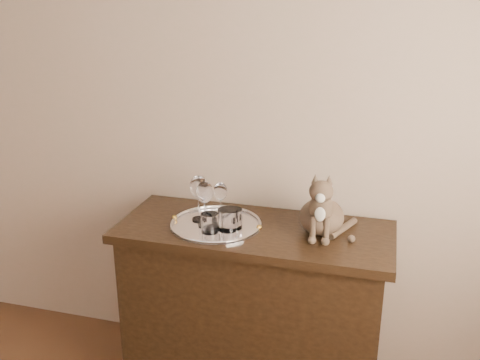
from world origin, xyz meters
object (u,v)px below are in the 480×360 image
object	(u,v)px
tumbler_b	(210,223)
tumbler_c	(233,219)
wine_glass_b	(220,201)
cat	(323,200)
wine_glass_a	(199,198)
tumbler_a	(228,220)
tray	(216,225)
wine_glass_d	(205,204)
sideboard	(253,312)

from	to	relation	value
tumbler_b	tumbler_c	xyz separation A→B (m)	(0.08, 0.07, 0.00)
wine_glass_b	cat	size ratio (longest dim) A/B	0.58
wine_glass_a	tumbler_a	xyz separation A→B (m)	(0.15, -0.07, -0.06)
tumbler_c	cat	size ratio (longest dim) A/B	0.30
tray	wine_glass_a	size ratio (longest dim) A/B	1.92
tray	tumbler_b	world-z (taller)	tumbler_b
wine_glass_d	sideboard	bearing A→B (deg)	13.53
wine_glass_a	tumbler_b	size ratio (longest dim) A/B	2.49
wine_glass_b	tumbler_a	xyz separation A→B (m)	(0.07, -0.11, -0.04)
tumbler_a	cat	world-z (taller)	cat
wine_glass_b	tumbler_b	distance (m)	0.16
wine_glass_a	cat	bearing A→B (deg)	3.21
wine_glass_a	wine_glass_b	xyz separation A→B (m)	(0.09, 0.04, -0.02)
wine_glass_b	cat	world-z (taller)	cat
wine_glass_b	tumbler_a	world-z (taller)	wine_glass_b
tray	tumbler_a	xyz separation A→B (m)	(0.07, -0.04, 0.05)
tumbler_c	wine_glass_a	bearing A→B (deg)	165.41
wine_glass_d	tumbler_b	distance (m)	0.09
tumbler_a	tumbler_c	world-z (taller)	tumbler_a
wine_glass_d	tumbler_a	size ratio (longest dim) A/B	2.13
wine_glass_d	tumbler_b	world-z (taller)	wine_glass_d
tumbler_c	tumbler_a	bearing A→B (deg)	-125.99
wine_glass_d	cat	xyz separation A→B (m)	(0.49, 0.08, 0.04)
sideboard	tumbler_c	size ratio (longest dim) A/B	13.86
wine_glass_b	tumbler_b	world-z (taller)	wine_glass_b
tray	wine_glass_d	world-z (taller)	wine_glass_d
tray	wine_glass_a	bearing A→B (deg)	160.21
wine_glass_d	tumbler_c	distance (m)	0.14
sideboard	tray	xyz separation A→B (m)	(-0.17, -0.03, 0.43)
tray	wine_glass_d	distance (m)	0.11
tray	tumbler_b	bearing A→B (deg)	-90.83
tumbler_b	tumbler_c	distance (m)	0.11
tumbler_c	cat	bearing A→B (deg)	11.51
wine_glass_a	sideboard	bearing A→B (deg)	-0.42
tumbler_c	cat	world-z (taller)	cat
wine_glass_d	tumbler_a	bearing A→B (deg)	-9.37
sideboard	wine_glass_a	size ratio (longest dim) A/B	5.75
tumbler_c	tumbler_b	bearing A→B (deg)	-141.66
wine_glass_a	tumbler_b	world-z (taller)	wine_glass_a
wine_glass_a	tumbler_b	bearing A→B (deg)	-51.89
tumbler_b	cat	xyz separation A→B (m)	(0.45, 0.14, 0.10)
cat	wine_glass_b	bearing A→B (deg)	175.98
wine_glass_a	tumbler_c	size ratio (longest dim) A/B	2.41
sideboard	tumbler_a	world-z (taller)	tumbler_a
tumbler_a	tumbler_c	xyz separation A→B (m)	(0.02, 0.02, -0.00)
wine_glass_d	tumbler_c	world-z (taller)	wine_glass_d
tray	wine_glass_d	xyz separation A→B (m)	(-0.04, -0.02, 0.11)
wine_glass_a	tumbler_c	xyz separation A→B (m)	(0.17, -0.04, -0.06)
wine_glass_d	tumbler_a	xyz separation A→B (m)	(0.11, -0.02, -0.05)
tray	tumbler_b	size ratio (longest dim) A/B	4.78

